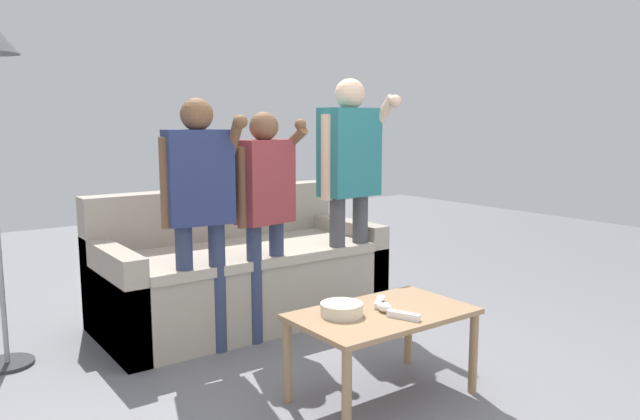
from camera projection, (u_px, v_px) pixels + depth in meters
ground_plane at (363, 391)px, 3.04m from camera, size 12.00×12.00×0.00m
couch at (239, 274)px, 4.12m from camera, size 1.88×0.91×0.88m
coffee_table at (382, 323)px, 2.92m from camera, size 0.87×0.53×0.44m
snack_bowl at (342, 309)px, 2.85m from camera, size 0.20×0.20×0.06m
game_remote_nunchuk at (385, 307)px, 2.90m from camera, size 0.06×0.09×0.05m
player_left at (199, 196)px, 3.40m from camera, size 0.43×0.37×1.48m
player_center at (265, 199)px, 3.65m from camera, size 0.44×0.28×1.41m
player_right at (350, 170)px, 4.04m from camera, size 0.50×0.37×1.64m
game_remote_wand_near at (380, 302)px, 3.02m from camera, size 0.14×0.13×0.03m
game_remote_wand_far at (404, 315)px, 2.81m from camera, size 0.09×0.16×0.03m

